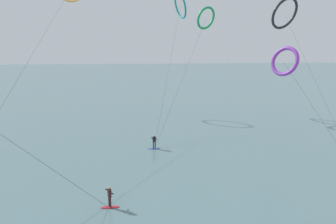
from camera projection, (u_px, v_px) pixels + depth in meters
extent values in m
cube|color=slate|center=(140.00, 80.00, 108.56)|extent=(400.00, 200.00, 0.08)
ellipsoid|color=#2647B7|center=(154.00, 149.00, 36.35)|extent=(1.40, 0.40, 0.06)
cylinder|color=black|center=(155.00, 145.00, 36.36)|extent=(0.12, 0.12, 0.80)
cylinder|color=black|center=(153.00, 145.00, 36.16)|extent=(0.12, 0.12, 0.80)
cube|color=black|center=(154.00, 139.00, 36.11)|extent=(0.37, 0.36, 0.62)
sphere|color=tan|center=(154.00, 136.00, 36.03)|extent=(0.22, 0.22, 0.22)
cylinder|color=black|center=(156.00, 138.00, 36.37)|extent=(0.38, 0.45, 0.39)
cylinder|color=black|center=(153.00, 139.00, 36.07)|extent=(0.38, 0.45, 0.39)
ellipsoid|color=red|center=(110.00, 207.00, 23.20)|extent=(1.40, 0.40, 0.06)
cylinder|color=black|center=(109.00, 201.00, 23.22)|extent=(0.12, 0.12, 0.80)
cylinder|color=black|center=(110.00, 203.00, 22.99)|extent=(0.12, 0.12, 0.80)
cube|color=black|center=(109.00, 193.00, 22.96)|extent=(0.31, 0.37, 0.62)
sphere|color=tan|center=(109.00, 188.00, 22.87)|extent=(0.22, 0.22, 0.22)
cylinder|color=black|center=(108.00, 190.00, 23.25)|extent=(0.50, 0.28, 0.39)
cylinder|color=black|center=(111.00, 193.00, 22.88)|extent=(0.50, 0.28, 0.39)
torus|color=teal|center=(180.00, 5.00, 56.52)|extent=(2.53, 5.09, 4.77)
cylinder|color=#3F3F3F|center=(170.00, 62.00, 46.46)|extent=(6.66, 24.04, 18.81)
torus|color=#199351|center=(206.00, 18.00, 51.34)|extent=(4.09, 3.45, 3.70)
cylinder|color=#3F3F3F|center=(185.00, 73.00, 43.88)|extent=(9.97, 17.75, 16.06)
torus|color=black|center=(285.00, 13.00, 46.74)|extent=(5.41, 4.06, 4.62)
cylinder|color=#3F3F3F|center=(313.00, 77.00, 37.17)|extent=(3.00, 22.95, 16.35)
torus|color=purple|center=(285.00, 61.00, 35.88)|extent=(2.96, 3.70, 3.48)
cylinder|color=#3F3F3F|center=(318.00, 115.00, 31.75)|extent=(2.53, 11.03, 9.86)
cylinder|color=#3F3F3F|center=(32.00, 55.00, 33.75)|extent=(0.34, 52.77, 21.73)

